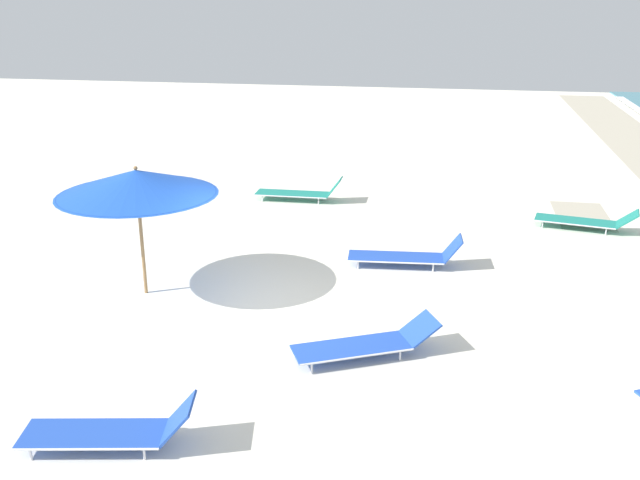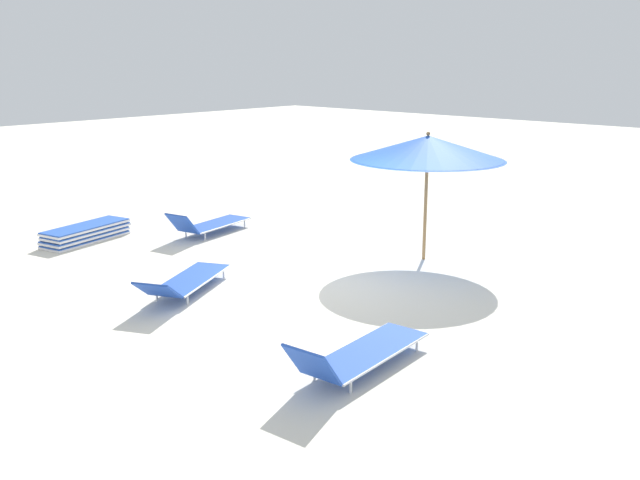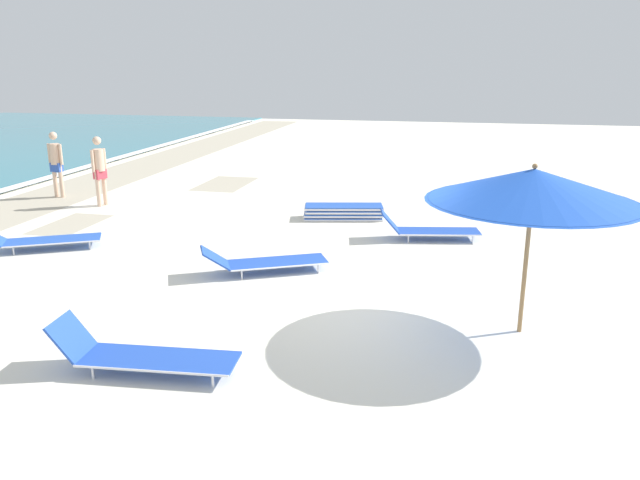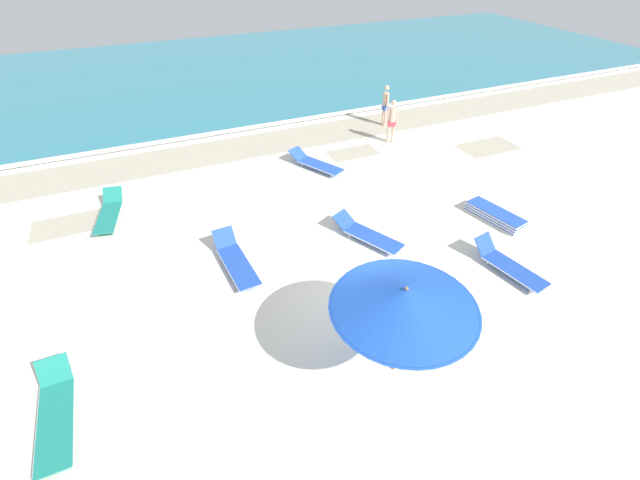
# 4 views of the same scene
# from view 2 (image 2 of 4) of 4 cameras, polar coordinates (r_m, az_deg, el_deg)

# --- Properties ---
(ground_plane) EXTENTS (60.00, 60.00, 0.16)m
(ground_plane) POSITION_cam_2_polar(r_m,az_deg,el_deg) (11.70, -0.60, -3.85)
(ground_plane) COLOR silver
(beach_umbrella) EXTENTS (2.75, 2.75, 2.32)m
(beach_umbrella) POSITION_cam_2_polar(r_m,az_deg,el_deg) (12.77, 8.61, 7.27)
(beach_umbrella) COLOR #9E7547
(beach_umbrella) RESTS_ON ground_plane
(lounger_stack) EXTENTS (0.99, 1.96, 0.32)m
(lounger_stack) POSITION_cam_2_polar(r_m,az_deg,el_deg) (15.01, -18.21, 0.53)
(lounger_stack) COLOR blue
(lounger_stack) RESTS_ON ground_plane
(sun_lounger_under_umbrella) EXTENTS (1.51, 2.21, 0.50)m
(sun_lounger_under_umbrella) POSITION_cam_2_polar(r_m,az_deg,el_deg) (11.30, -10.77, -3.25)
(sun_lounger_under_umbrella) COLOR blue
(sun_lounger_under_umbrella) RESTS_ON ground_plane
(sun_lounger_beside_umbrella) EXTENTS (0.79, 2.23, 0.62)m
(sun_lounger_beside_umbrella) POSITION_cam_2_polar(r_m,az_deg,el_deg) (8.48, 3.04, -9.10)
(sun_lounger_beside_umbrella) COLOR blue
(sun_lounger_beside_umbrella) RESTS_ON ground_plane
(sun_lounger_near_water_right) EXTENTS (0.98, 2.12, 0.60)m
(sun_lounger_near_water_right) POSITION_cam_2_polar(r_m,az_deg,el_deg) (14.97, -8.89, 1.28)
(sun_lounger_near_water_right) COLOR blue
(sun_lounger_near_water_right) RESTS_ON ground_plane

